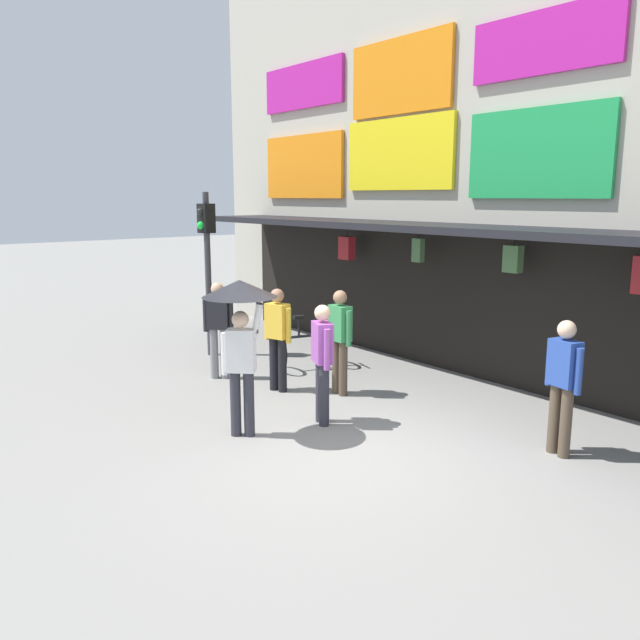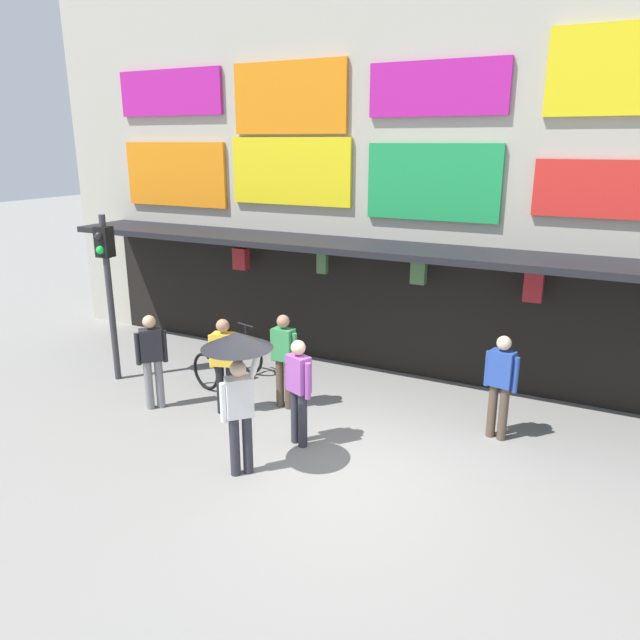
{
  "view_description": "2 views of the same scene",
  "coord_description": "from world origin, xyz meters",
  "px_view_note": "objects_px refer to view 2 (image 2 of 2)",
  "views": [
    {
      "loc": [
        5.75,
        -4.86,
        3.12
      ],
      "look_at": [
        -2.11,
        1.4,
        1.16
      ],
      "focal_mm": 35.73,
      "sensor_mm": 36.0,
      "label": 1
    },
    {
      "loc": [
        3.21,
        -6.81,
        4.47
      ],
      "look_at": [
        -1.11,
        1.67,
        1.63
      ],
      "focal_mm": 33.62,
      "sensor_mm": 36.0,
      "label": 2
    }
  ],
  "objects_px": {
    "traffic_light_near": "(107,272)",
    "pedestrian_in_green": "(284,356)",
    "pedestrian_in_yellow": "(152,357)",
    "pedestrian_in_blue": "(224,361)",
    "pedestrian_with_umbrella": "(238,364)",
    "pedestrian_in_red": "(299,387)",
    "bicycle_parked": "(229,362)",
    "pedestrian_in_black": "(500,382)"
  },
  "relations": [
    {
      "from": "traffic_light_near",
      "to": "pedestrian_in_green",
      "type": "height_order",
      "value": "traffic_light_near"
    },
    {
      "from": "traffic_light_near",
      "to": "pedestrian_in_yellow",
      "type": "height_order",
      "value": "traffic_light_near"
    },
    {
      "from": "pedestrian_in_yellow",
      "to": "traffic_light_near",
      "type": "bearing_deg",
      "value": 156.54
    },
    {
      "from": "traffic_light_near",
      "to": "pedestrian_in_yellow",
      "type": "xyz_separation_m",
      "value": [
        1.59,
        -0.69,
        -1.19
      ]
    },
    {
      "from": "pedestrian_in_blue",
      "to": "pedestrian_with_umbrella",
      "type": "relative_size",
      "value": 0.81
    },
    {
      "from": "pedestrian_in_blue",
      "to": "pedestrian_in_yellow",
      "type": "distance_m",
      "value": 1.29
    },
    {
      "from": "pedestrian_with_umbrella",
      "to": "pedestrian_in_yellow",
      "type": "xyz_separation_m",
      "value": [
        -2.57,
        1.12,
        -0.69
      ]
    },
    {
      "from": "traffic_light_near",
      "to": "pedestrian_with_umbrella",
      "type": "distance_m",
      "value": 4.56
    },
    {
      "from": "traffic_light_near",
      "to": "pedestrian_in_red",
      "type": "height_order",
      "value": "traffic_light_near"
    },
    {
      "from": "pedestrian_in_yellow",
      "to": "pedestrian_in_blue",
      "type": "bearing_deg",
      "value": 17.05
    },
    {
      "from": "pedestrian_with_umbrella",
      "to": "pedestrian_in_green",
      "type": "height_order",
      "value": "pedestrian_with_umbrella"
    },
    {
      "from": "traffic_light_near",
      "to": "pedestrian_in_yellow",
      "type": "distance_m",
      "value": 2.1
    },
    {
      "from": "pedestrian_with_umbrella",
      "to": "bicycle_parked",
      "type": "bearing_deg",
      "value": 128.15
    },
    {
      "from": "bicycle_parked",
      "to": "pedestrian_in_yellow",
      "type": "bearing_deg",
      "value": -105.32
    },
    {
      "from": "pedestrian_in_red",
      "to": "bicycle_parked",
      "type": "bearing_deg",
      "value": 146.58
    },
    {
      "from": "pedestrian_in_yellow",
      "to": "pedestrian_in_black",
      "type": "distance_m",
      "value": 5.74
    },
    {
      "from": "pedestrian_in_blue",
      "to": "pedestrian_in_yellow",
      "type": "height_order",
      "value": "same"
    },
    {
      "from": "pedestrian_in_green",
      "to": "pedestrian_in_yellow",
      "type": "bearing_deg",
      "value": -152.36
    },
    {
      "from": "pedestrian_in_blue",
      "to": "pedestrian_in_green",
      "type": "height_order",
      "value": "same"
    },
    {
      "from": "pedestrian_in_green",
      "to": "pedestrian_in_black",
      "type": "height_order",
      "value": "same"
    },
    {
      "from": "pedestrian_in_green",
      "to": "pedestrian_in_red",
      "type": "bearing_deg",
      "value": -50.39
    },
    {
      "from": "bicycle_parked",
      "to": "pedestrian_in_black",
      "type": "height_order",
      "value": "pedestrian_in_black"
    },
    {
      "from": "pedestrian_in_blue",
      "to": "pedestrian_in_yellow",
      "type": "relative_size",
      "value": 1.0
    },
    {
      "from": "pedestrian_in_red",
      "to": "pedestrian_in_green",
      "type": "distance_m",
      "value": 1.37
    },
    {
      "from": "pedestrian_in_blue",
      "to": "pedestrian_in_red",
      "type": "relative_size",
      "value": 1.0
    },
    {
      "from": "pedestrian_with_umbrella",
      "to": "pedestrian_in_black",
      "type": "distance_m",
      "value": 4.06
    },
    {
      "from": "pedestrian_with_umbrella",
      "to": "pedestrian_in_green",
      "type": "xyz_separation_m",
      "value": [
        -0.58,
        2.17,
        -0.69
      ]
    },
    {
      "from": "pedestrian_in_red",
      "to": "pedestrian_in_green",
      "type": "height_order",
      "value": "same"
    },
    {
      "from": "pedestrian_in_blue",
      "to": "pedestrian_in_black",
      "type": "xyz_separation_m",
      "value": [
        4.29,
        1.19,
        0.0
      ]
    },
    {
      "from": "pedestrian_in_green",
      "to": "pedestrian_in_black",
      "type": "bearing_deg",
      "value": 8.45
    },
    {
      "from": "bicycle_parked",
      "to": "pedestrian_in_blue",
      "type": "distance_m",
      "value": 1.55
    },
    {
      "from": "traffic_light_near",
      "to": "pedestrian_in_blue",
      "type": "bearing_deg",
      "value": -6.26
    },
    {
      "from": "pedestrian_in_blue",
      "to": "pedestrian_with_umbrella",
      "type": "height_order",
      "value": "pedestrian_with_umbrella"
    },
    {
      "from": "bicycle_parked",
      "to": "pedestrian_with_umbrella",
      "type": "distance_m",
      "value": 3.67
    },
    {
      "from": "pedestrian_in_blue",
      "to": "pedestrian_in_black",
      "type": "bearing_deg",
      "value": 15.5
    },
    {
      "from": "traffic_light_near",
      "to": "pedestrian_in_yellow",
      "type": "bearing_deg",
      "value": -23.46
    },
    {
      "from": "pedestrian_in_blue",
      "to": "pedestrian_with_umbrella",
      "type": "bearing_deg",
      "value": -48.39
    },
    {
      "from": "traffic_light_near",
      "to": "pedestrian_in_red",
      "type": "bearing_deg",
      "value": -8.96
    },
    {
      "from": "pedestrian_in_yellow",
      "to": "pedestrian_with_umbrella",
      "type": "bearing_deg",
      "value": -23.63
    },
    {
      "from": "pedestrian_with_umbrella",
      "to": "pedestrian_in_red",
      "type": "bearing_deg",
      "value": 74.86
    },
    {
      "from": "pedestrian_with_umbrella",
      "to": "pedestrian_in_yellow",
      "type": "distance_m",
      "value": 2.89
    },
    {
      "from": "traffic_light_near",
      "to": "pedestrian_in_black",
      "type": "distance_m",
      "value": 7.26
    }
  ]
}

